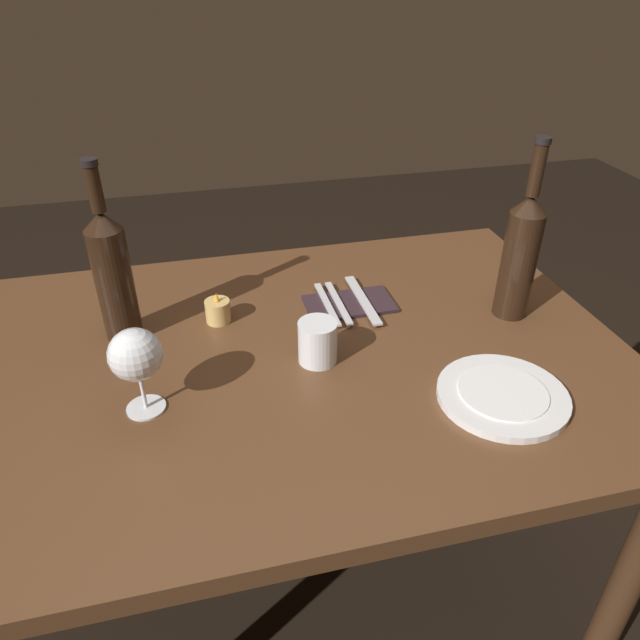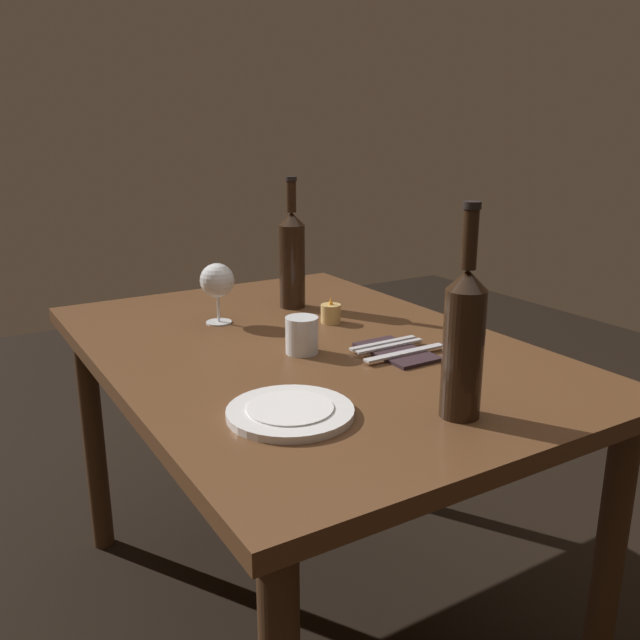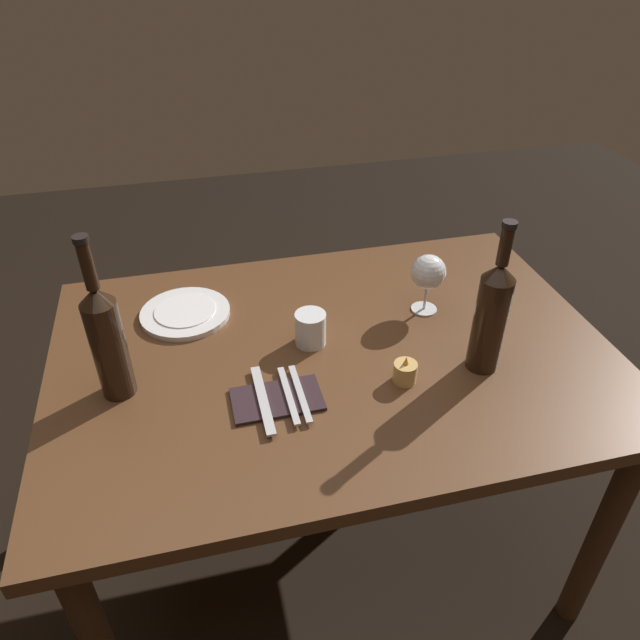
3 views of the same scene
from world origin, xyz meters
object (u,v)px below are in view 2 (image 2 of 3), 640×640
object	(u,v)px
wine_bottle_second	(464,339)
water_tumbler	(302,336)
wine_glass_left	(217,282)
folded_napkin	(396,352)
wine_bottle	(292,257)
table_knife	(405,353)
votive_candle	(331,314)
dinner_plate	(290,412)
fork_inner	(390,346)
fork_outer	(383,343)

from	to	relation	value
wine_bottle_second	water_tumbler	bearing A→B (deg)	-171.14
wine_glass_left	folded_napkin	world-z (taller)	wine_glass_left
wine_bottle	water_tumbler	xyz separation A→B (m)	(0.36, -0.17, -0.10)
table_knife	wine_bottle_second	bearing A→B (deg)	-20.64
votive_candle	wine_glass_left	bearing A→B (deg)	-120.49
dinner_plate	fork_inner	world-z (taller)	dinner_plate
wine_bottle_second	votive_candle	distance (m)	0.63
wine_glass_left	fork_inner	bearing A→B (deg)	31.16
water_tumbler	fork_outer	world-z (taller)	water_tumbler
wine_bottle	wine_bottle_second	distance (m)	0.80
fork_inner	table_knife	size ratio (longest dim) A/B	0.86
wine_bottle_second	fork_outer	distance (m)	0.41
dinner_plate	wine_bottle	bearing A→B (deg)	150.65
wine_glass_left	wine_bottle_second	xyz separation A→B (m)	(0.75, 0.13, 0.03)
votive_candle	fork_outer	size ratio (longest dim) A/B	0.37
wine_bottle	dinner_plate	bearing A→B (deg)	-29.35
folded_napkin	wine_glass_left	bearing A→B (deg)	-150.34
table_knife	fork_inner	bearing A→B (deg)	180.00
wine_bottle_second	wine_bottle	bearing A→B (deg)	172.38
dinner_plate	fork_inner	xyz separation A→B (m)	(-0.19, 0.36, 0.00)
wine_bottle	fork_inner	world-z (taller)	wine_bottle
fork_inner	table_knife	distance (m)	0.05
wine_bottle_second	fork_inner	world-z (taller)	wine_bottle_second
votive_candle	fork_inner	distance (m)	0.26
wine_bottle	dinner_plate	world-z (taller)	wine_bottle
dinner_plate	folded_napkin	world-z (taller)	dinner_plate
wine_bottle	fork_inner	xyz separation A→B (m)	(0.45, 0.00, -0.13)
votive_candle	fork_inner	xyz separation A→B (m)	(0.26, -0.00, -0.01)
folded_napkin	fork_inner	xyz separation A→B (m)	(-0.02, 0.00, 0.01)
fork_outer	wine_glass_left	bearing A→B (deg)	-147.19
votive_candle	fork_inner	bearing A→B (deg)	-0.95
wine_glass_left	wine_bottle	size ratio (longest dim) A/B	0.44
fork_inner	votive_candle	bearing A→B (deg)	179.05
folded_napkin	fork_outer	xyz separation A→B (m)	(-0.05, 0.00, 0.01)
dinner_plate	fork_outer	bearing A→B (deg)	121.12
folded_napkin	fork_outer	size ratio (longest dim) A/B	1.06
water_tumbler	dinner_plate	distance (m)	0.34
folded_napkin	dinner_plate	bearing A→B (deg)	-65.00
fork_outer	wine_bottle	bearing A→B (deg)	-179.46
wine_glass_left	fork_inner	world-z (taller)	wine_glass_left
water_tumbler	dinner_plate	xyz separation A→B (m)	(0.28, -0.19, -0.03)
fork_inner	folded_napkin	bearing A→B (deg)	0.00
fork_inner	wine_glass_left	bearing A→B (deg)	-148.84
fork_inner	dinner_plate	bearing A→B (deg)	-61.85
water_tumbler	folded_napkin	xyz separation A→B (m)	(0.11, 0.18, -0.03)
wine_bottle_second	votive_candle	bearing A→B (deg)	169.30
table_knife	water_tumbler	bearing A→B (deg)	-128.96
wine_bottle	fork_inner	size ratio (longest dim) A/B	1.99
wine_bottle	fork_outer	world-z (taller)	wine_bottle
folded_napkin	wine_bottle_second	bearing A→B (deg)	-18.86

